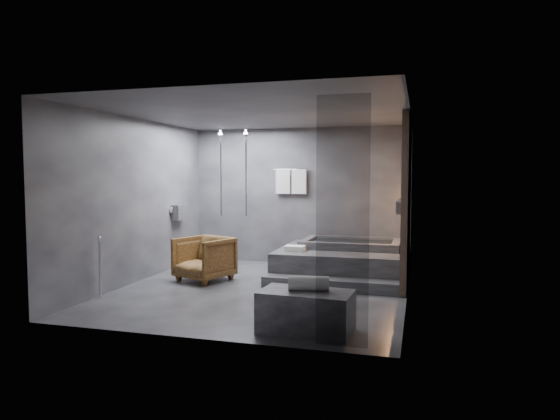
% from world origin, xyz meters
% --- Properties ---
extents(room, '(5.00, 5.04, 2.82)m').
position_xyz_m(room, '(0.40, 0.24, 1.73)').
color(room, '#29292B').
rests_on(room, ground).
extents(tub_deck, '(2.20, 2.00, 0.50)m').
position_xyz_m(tub_deck, '(1.05, 1.45, 0.25)').
color(tub_deck, '#2D2D30').
rests_on(tub_deck, ground).
extents(tub_step, '(2.20, 0.36, 0.18)m').
position_xyz_m(tub_step, '(1.05, 0.27, 0.09)').
color(tub_step, '#2D2D30').
rests_on(tub_step, ground).
extents(concrete_bench, '(1.11, 0.66, 0.48)m').
position_xyz_m(concrete_bench, '(1.15, -1.93, 0.24)').
color(concrete_bench, '#373739').
rests_on(concrete_bench, ground).
extents(driftwood_chair, '(1.07, 1.08, 0.77)m').
position_xyz_m(driftwood_chair, '(-1.19, 0.39, 0.38)').
color(driftwood_chair, '#402710').
rests_on(driftwood_chair, ground).
extents(rolled_towel, '(0.50, 0.26, 0.17)m').
position_xyz_m(rolled_towel, '(1.18, -1.89, 0.57)').
color(rolled_towel, silver).
rests_on(rolled_towel, concrete_bench).
extents(deck_towel, '(0.35, 0.26, 0.09)m').
position_xyz_m(deck_towel, '(0.31, 0.93, 0.55)').
color(deck_towel, white).
rests_on(deck_towel, tub_deck).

